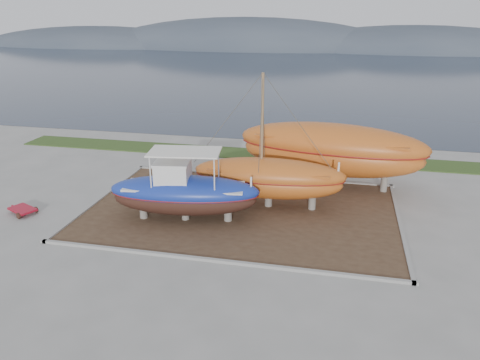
% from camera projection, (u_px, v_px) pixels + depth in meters
% --- Properties ---
extents(ground, '(140.00, 140.00, 0.00)m').
position_uv_depth(ground, '(225.00, 242.00, 24.32)').
color(ground, gray).
rests_on(ground, ground).
extents(dirt_patch, '(18.00, 12.00, 0.06)m').
position_uv_depth(dirt_patch, '(241.00, 211.00, 27.98)').
color(dirt_patch, '#422D1E').
rests_on(dirt_patch, ground).
extents(curb_frame, '(18.60, 12.60, 0.15)m').
position_uv_depth(curb_frame, '(241.00, 210.00, 27.96)').
color(curb_frame, gray).
rests_on(curb_frame, ground).
extents(grass_strip, '(44.00, 3.00, 0.08)m').
position_uv_depth(grass_strip, '(271.00, 155.00, 38.52)').
color(grass_strip, '#284219').
rests_on(grass_strip, ground).
extents(sea, '(260.00, 100.00, 0.04)m').
position_uv_depth(sea, '(315.00, 72.00, 88.48)').
color(sea, '#1B2637').
rests_on(sea, ground).
extents(mountain_ridge, '(200.00, 36.00, 20.00)m').
position_uv_depth(mountain_ridge, '(327.00, 49.00, 138.89)').
color(mountain_ridge, '#333D49').
rests_on(mountain_ridge, ground).
extents(blue_caique, '(8.74, 3.78, 4.07)m').
position_uv_depth(blue_caique, '(184.00, 186.00, 26.11)').
color(blue_caique, '#183097').
rests_on(blue_caique, dirt_patch).
extents(white_dinghy, '(4.40, 3.08, 1.24)m').
position_uv_depth(white_dinghy, '(155.00, 190.00, 29.34)').
color(white_dinghy, silver).
rests_on(white_dinghy, dirt_patch).
extents(orange_sailboat, '(9.20, 2.95, 8.01)m').
position_uv_depth(orange_sailboat, '(270.00, 143.00, 27.23)').
color(orange_sailboat, '#B2551B').
rests_on(orange_sailboat, dirt_patch).
extents(orange_bare_hull, '(12.98, 5.45, 4.13)m').
position_uv_depth(orange_bare_hull, '(330.00, 156.00, 31.35)').
color(orange_bare_hull, '#B2551B').
rests_on(orange_bare_hull, dirt_patch).
extents(red_trailer, '(2.70, 2.09, 0.34)m').
position_uv_depth(red_trailer, '(23.00, 211.00, 27.61)').
color(red_trailer, '#AA1326').
rests_on(red_trailer, ground).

